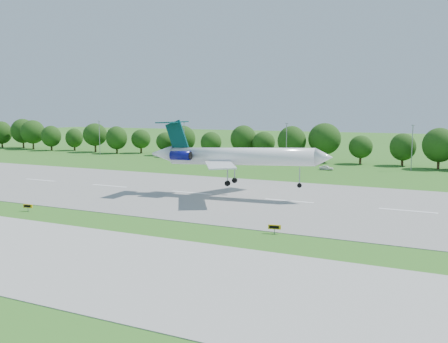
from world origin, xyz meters
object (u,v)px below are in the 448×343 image
airliner (232,156)px  service_vehicle_a (188,158)px  service_vehicle_b (326,168)px  taxi_sign_left (28,206)px

airliner → service_vehicle_a: size_ratio=9.27×
airliner → service_vehicle_b: airliner is taller
service_vehicle_a → service_vehicle_b: service_vehicle_b is taller
taxi_sign_left → service_vehicle_b: bearing=56.7°
taxi_sign_left → service_vehicle_b: size_ratio=0.43×
service_vehicle_a → service_vehicle_b: (47.95, -8.42, 0.01)m
service_vehicle_a → service_vehicle_b: bearing=-120.8°
airliner → service_vehicle_a: airliner is taller
taxi_sign_left → service_vehicle_a: (-18.73, 83.45, -0.21)m
airliner → service_vehicle_a: 71.36m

